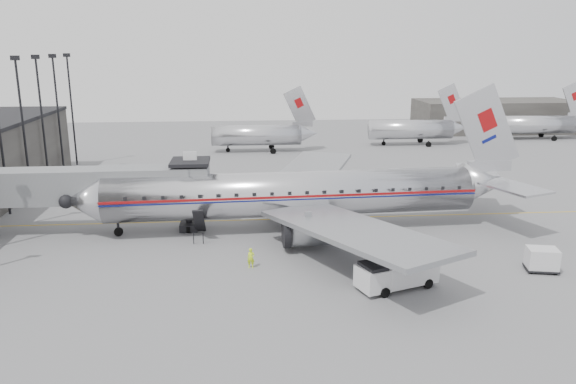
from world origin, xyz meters
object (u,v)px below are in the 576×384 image
at_px(baggage_cart_navy, 394,272).
at_px(ramp_worker, 251,258).
at_px(baggage_cart_white, 542,259).
at_px(service_van, 398,268).
at_px(airliner, 301,194).

bearing_deg(baggage_cart_navy, ramp_worker, 157.64).
relative_size(baggage_cart_navy, baggage_cart_white, 0.90).
bearing_deg(baggage_cart_white, service_van, -157.97).
bearing_deg(baggage_cart_navy, airliner, 111.25).
xyz_separation_m(service_van, baggage_cart_navy, (-0.12, 0.46, -0.44)).
bearing_deg(service_van, airliner, 91.97).
relative_size(service_van, baggage_cart_navy, 2.64).
height_order(airliner, ramp_worker, airliner).
height_order(airliner, service_van, airliner).
height_order(service_van, ramp_worker, service_van).
distance_m(service_van, ramp_worker, 10.96).
relative_size(service_van, ramp_worker, 3.96).
relative_size(airliner, baggage_cart_navy, 18.02).
xyz_separation_m(service_van, ramp_worker, (-10.01, 4.43, -0.63)).
distance_m(airliner, ramp_worker, 10.50).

